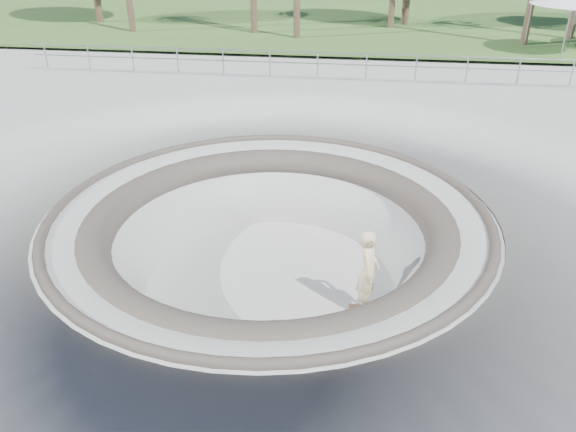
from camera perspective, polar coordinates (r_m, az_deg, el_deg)
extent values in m
plane|color=#AFB0AA|center=(13.01, -1.92, 0.32)|extent=(180.00, 180.00, 0.00)
torus|color=#AFB0AA|center=(14.06, -1.79, -6.91)|extent=(14.00, 14.00, 4.00)
cylinder|color=#AFB0AA|center=(14.03, -1.79, -6.74)|extent=(6.60, 6.60, 0.10)
torus|color=#444036|center=(13.02, -1.92, 0.25)|extent=(10.24, 10.24, 0.24)
torus|color=#444036|center=(13.23, -1.89, -1.40)|extent=(8.91, 8.91, 0.81)
cube|color=#345522|center=(45.76, 5.72, 20.63)|extent=(180.00, 36.00, 0.12)
ellipsoid|color=brown|center=(71.65, -12.34, 17.44)|extent=(50.40, 36.00, 23.40)
ellipsoid|color=brown|center=(72.93, 13.04, 16.40)|extent=(61.60, 44.00, 28.60)
cylinder|color=gray|center=(23.93, 3.06, 16.26)|extent=(25.00, 0.05, 0.05)
cylinder|color=gray|center=(24.03, 3.03, 15.21)|extent=(25.00, 0.05, 0.05)
cube|color=brown|center=(13.12, 7.84, -9.21)|extent=(0.75, 0.23, 0.02)
cylinder|color=#B0B0B5|center=(13.14, 7.83, -9.32)|extent=(0.04, 0.16, 0.03)
cylinder|color=#B0B0B5|center=(13.14, 7.83, -9.32)|extent=(0.04, 0.16, 0.03)
cylinder|color=silver|center=(13.14, 7.83, -9.34)|extent=(0.06, 0.03, 0.06)
cylinder|color=silver|center=(13.14, 7.83, -9.34)|extent=(0.06, 0.03, 0.06)
cylinder|color=silver|center=(13.14, 7.83, -9.34)|extent=(0.06, 0.03, 0.06)
cylinder|color=silver|center=(13.14, 7.83, -9.34)|extent=(0.06, 0.03, 0.06)
imported|color=beige|center=(12.54, 8.13, -5.56)|extent=(0.52, 0.75, 1.98)
cylinder|color=gray|center=(29.55, 24.86, 16.42)|extent=(0.06, 0.06, 2.09)
cylinder|color=gray|center=(32.07, 23.66, 17.40)|extent=(0.06, 0.06, 2.09)
cube|color=silver|center=(31.03, 27.13, 18.58)|extent=(3.75, 3.75, 0.08)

